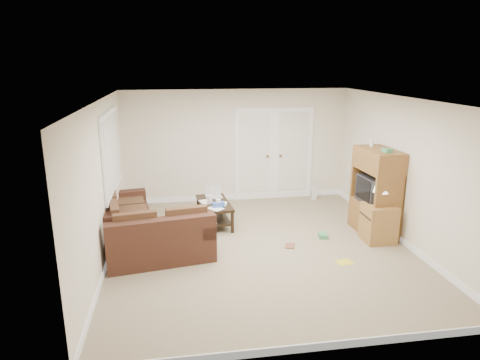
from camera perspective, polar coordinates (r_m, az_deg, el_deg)
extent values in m
plane|color=gray|center=(7.39, 2.72, -9.03)|extent=(5.50, 5.50, 0.00)
cube|color=silver|center=(6.75, 2.99, 10.66)|extent=(5.00, 5.50, 0.02)
cube|color=silver|center=(6.92, -17.87, -0.48)|extent=(0.02, 5.50, 2.50)
cube|color=silver|center=(7.86, 21.01, 1.07)|extent=(0.02, 5.50, 2.50)
cube|color=silver|center=(9.61, -0.46, 4.58)|extent=(5.00, 0.02, 2.50)
cube|color=silver|center=(4.46, 10.06, -8.75)|extent=(5.00, 0.02, 2.50)
cube|color=silver|center=(9.69, 1.91, 3.31)|extent=(0.90, 0.04, 2.13)
cube|color=silver|center=(9.90, 7.04, 3.46)|extent=(0.90, 0.04, 2.13)
cube|color=white|center=(9.66, 1.94, 3.57)|extent=(0.68, 0.02, 1.80)
cube|color=white|center=(9.86, 7.09, 3.71)|extent=(0.68, 0.02, 1.80)
cube|color=silver|center=(7.81, -16.76, 3.64)|extent=(0.04, 1.92, 1.42)
cube|color=white|center=(7.81, -16.58, 3.65)|extent=(0.02, 1.74, 1.24)
cube|color=#422419|center=(8.01, -14.63, -6.05)|extent=(1.17, 2.24, 0.39)
cube|color=#422419|center=(7.87, -17.05, -3.57)|extent=(0.56, 2.14, 0.40)
cube|color=#422419|center=(8.82, -15.20, -2.06)|extent=(0.86, 0.35, 0.20)
cube|color=#503520|center=(7.93, -14.22, -4.32)|extent=(0.88, 2.10, 0.11)
cube|color=#422419|center=(7.06, -10.61, -8.80)|extent=(1.78, 1.09, 0.39)
cube|color=#422419|center=(6.62, -10.41, -6.74)|extent=(1.68, 0.49, 0.40)
cube|color=#422419|center=(7.06, -4.88, -5.97)|extent=(0.35, 0.86, 0.20)
cube|color=#503520|center=(7.03, -10.79, -6.70)|extent=(1.65, 0.80, 0.11)
cube|color=black|center=(7.01, -4.90, -5.09)|extent=(0.41, 0.78, 0.03)
cube|color=#AD3212|center=(7.19, -5.28, -4.40)|extent=(0.31, 0.16, 0.02)
cube|color=black|center=(8.28, -3.46, -3.11)|extent=(0.66, 1.16, 0.05)
cube|color=black|center=(8.37, -3.43, -4.91)|extent=(0.57, 1.07, 0.03)
cylinder|color=silver|center=(8.18, -4.10, -2.57)|extent=(0.09, 0.09, 0.16)
cylinder|color=#AD3212|center=(8.14, -4.12, -1.56)|extent=(0.01, 0.01, 0.14)
cube|color=#3357A8|center=(7.98, -2.91, -3.29)|extent=(0.23, 0.14, 0.09)
cube|color=white|center=(8.18, -3.32, -3.15)|extent=(0.42, 0.64, 0.00)
cube|color=brown|center=(8.28, 17.39, -4.80)|extent=(0.58, 1.01, 0.59)
cube|color=brown|center=(7.98, 18.01, 2.53)|extent=(0.58, 1.01, 0.39)
cube|color=black|center=(8.11, 17.57, -1.21)|extent=(0.50, 0.61, 0.49)
cube|color=black|center=(7.99, 16.06, -1.18)|extent=(0.03, 0.51, 0.39)
cube|color=#3E8A58|center=(7.73, 19.02, 3.75)|extent=(0.13, 0.18, 0.06)
cylinder|color=silver|center=(8.19, 17.16, 4.74)|extent=(0.07, 0.07, 0.12)
cube|color=olive|center=(7.92, 17.99, -5.49)|extent=(0.52, 0.52, 0.67)
cylinder|color=white|center=(7.80, 18.22, -2.85)|extent=(0.16, 0.16, 0.10)
cylinder|color=white|center=(7.76, 18.30, -1.99)|extent=(0.03, 0.03, 0.14)
cone|color=white|center=(7.72, 18.39, -0.90)|extent=(0.29, 0.29, 0.18)
cube|color=silver|center=(10.00, 9.81, -1.76)|extent=(0.11, 0.10, 0.28)
cube|color=gold|center=(7.08, 13.74, -10.61)|extent=(0.27, 0.22, 0.01)
cube|color=#3E8A58|center=(7.92, 10.99, -7.27)|extent=(0.18, 0.22, 0.08)
imported|color=brown|center=(7.49, 6.05, -8.68)|extent=(0.23, 0.26, 0.02)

